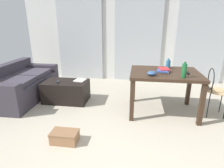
{
  "coord_description": "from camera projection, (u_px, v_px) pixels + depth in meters",
  "views": [
    {
      "loc": [
        0.02,
        -1.81,
        1.58
      ],
      "look_at": [
        -0.46,
        1.62,
        0.42
      ],
      "focal_mm": 29.6,
      "sensor_mm": 36.0,
      "label": 1
    }
  ],
  "objects": [
    {
      "name": "magazine",
      "position": [
        80.0,
        80.0,
        3.84
      ],
      "size": [
        0.24,
        0.26,
        0.01
      ],
      "primitive_type": "cube",
      "rotation": [
        0.0,
        0.0,
        -0.14
      ],
      "color": "silver",
      "rests_on": "coffee_table"
    },
    {
      "name": "couch",
      "position": [
        21.0,
        85.0,
        3.98
      ],
      "size": [
        0.94,
        1.77,
        0.73
      ],
      "color": "#38333D",
      "rests_on": "ground"
    },
    {
      "name": "book_stack",
      "position": [
        163.0,
        70.0,
        3.2
      ],
      "size": [
        0.24,
        0.31,
        0.06
      ],
      "color": "silver",
      "rests_on": "craft_table"
    },
    {
      "name": "shoebox",
      "position": [
        65.0,
        137.0,
        2.54
      ],
      "size": [
        0.37,
        0.23,
        0.16
      ],
      "color": "#996B47",
      "rests_on": "ground"
    },
    {
      "name": "tv_remote_on_table",
      "position": [
        188.0,
        73.0,
        3.1
      ],
      "size": [
        0.06,
        0.16,
        0.02
      ],
      "primitive_type": "cube",
      "rotation": [
        0.0,
        0.0,
        -0.12
      ],
      "color": "black",
      "rests_on": "craft_table"
    },
    {
      "name": "wire_chair",
      "position": [
        214.0,
        87.0,
        3.17
      ],
      "size": [
        0.38,
        0.39,
        0.85
      ],
      "color": "tan",
      "rests_on": "ground"
    },
    {
      "name": "bottle_far",
      "position": [
        168.0,
        64.0,
        3.41
      ],
      "size": [
        0.08,
        0.08,
        0.19
      ],
      "color": "teal",
      "rests_on": "craft_table"
    },
    {
      "name": "craft_table",
      "position": [
        165.0,
        78.0,
        3.24
      ],
      "size": [
        1.18,
        0.9,
        0.76
      ],
      "color": "#382619",
      "rests_on": "ground"
    },
    {
      "name": "curtains",
      "position": [
        138.0,
        39.0,
        4.95
      ],
      "size": [
        4.48,
        0.03,
        2.3
      ],
      "color": "#B2B7BC",
      "rests_on": "ground"
    },
    {
      "name": "ground_plane",
      "position": [
        134.0,
        112.0,
        3.43
      ],
      "size": [
        8.16,
        8.16,
        0.0
      ],
      "primitive_type": "plane",
      "color": "#B2A893"
    },
    {
      "name": "wall_back",
      "position": [
        138.0,
        32.0,
        4.98
      ],
      "size": [
        6.29,
        0.1,
        2.65
      ],
      "primitive_type": "cube",
      "color": "silver",
      "rests_on": "ground"
    },
    {
      "name": "tv_remote_primary",
      "position": [
        58.0,
        82.0,
        3.72
      ],
      "size": [
        0.1,
        0.15,
        0.02
      ],
      "primitive_type": "cube",
      "rotation": [
        0.0,
        0.0,
        0.4
      ],
      "color": "#232326",
      "rests_on": "coffee_table"
    },
    {
      "name": "bottle_near",
      "position": [
        184.0,
        71.0,
        2.84
      ],
      "size": [
        0.07,
        0.07,
        0.25
      ],
      "color": "#195B2D",
      "rests_on": "craft_table"
    },
    {
      "name": "coffee_table",
      "position": [
        66.0,
        91.0,
        3.84
      ],
      "size": [
        0.89,
        0.54,
        0.43
      ],
      "color": "black",
      "rests_on": "ground"
    },
    {
      "name": "bowl",
      "position": [
        152.0,
        73.0,
        2.98
      ],
      "size": [
        0.15,
        0.15,
        0.07
      ],
      "primitive_type": "ellipsoid",
      "color": "#2D4C7A",
      "rests_on": "craft_table"
    }
  ]
}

